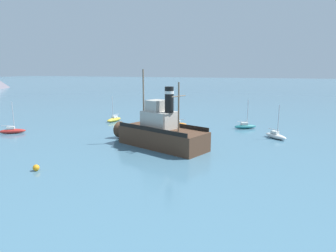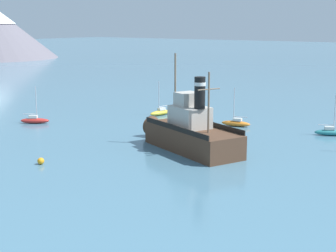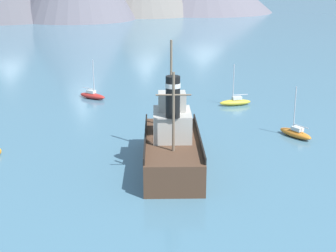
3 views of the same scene
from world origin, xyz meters
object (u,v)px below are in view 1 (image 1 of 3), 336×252
Objects in this scene: sailboat_red at (12,131)px; mooring_buoy at (36,168)px; sailboat_orange at (176,124)px; sailboat_yellow at (114,119)px; sailboat_teal at (245,126)px; old_tugboat at (159,132)px; sailboat_white at (276,136)px.

sailboat_red is 20.78m from mooring_buoy.
mooring_buoy is at bearing 167.09° from sailboat_orange.
sailboat_teal is at bearing -87.75° from sailboat_yellow.
mooring_buoy is (-26.77, 6.14, -0.11)m from sailboat_orange.
sailboat_orange is (-0.77, -12.67, 0.00)m from sailboat_yellow.
old_tugboat is 2.98× the size of sailboat_red.
sailboat_white is 7.67m from sailboat_teal.
old_tugboat is 2.98× the size of sailboat_yellow.
sailboat_red reaches higher than mooring_buoy.
sailboat_white is 17.02m from sailboat_orange.
sailboat_yellow is 28.30m from mooring_buoy.
mooring_buoy is (-27.54, -6.53, -0.11)m from sailboat_yellow.
sailboat_white is (9.50, -14.54, -1.40)m from old_tugboat.
sailboat_white is at bearing -76.11° from sailboat_red.
old_tugboat is 18.38m from sailboat_teal.
mooring_buoy is (-28.50, 17.84, -0.11)m from sailboat_teal.
sailboat_yellow is at bearing 80.18° from sailboat_white.
sailboat_orange and sailboat_red have the same top height.
sailboat_yellow is 1.00× the size of sailboat_white.
sailboat_orange is 7.66× the size of mooring_buoy.
sailboat_yellow is at bearing 92.25° from sailboat_teal.
sailboat_yellow is at bearing 13.34° from mooring_buoy.
sailboat_yellow reaches higher than mooring_buoy.
sailboat_white and sailboat_orange have the same top height.
sailboat_yellow is 1.00× the size of sailboat_teal.
mooring_buoy is (-12.86, -16.32, -0.11)m from sailboat_red.
sailboat_red is (-13.91, 22.46, 0.00)m from sailboat_orange.
sailboat_orange is at bearing 75.44° from sailboat_white.
sailboat_yellow is 12.69m from sailboat_orange.
sailboat_yellow is 7.66× the size of mooring_buoy.
sailboat_white reaches higher than mooring_buoy.
sailboat_orange is at bearing 98.39° from sailboat_teal.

